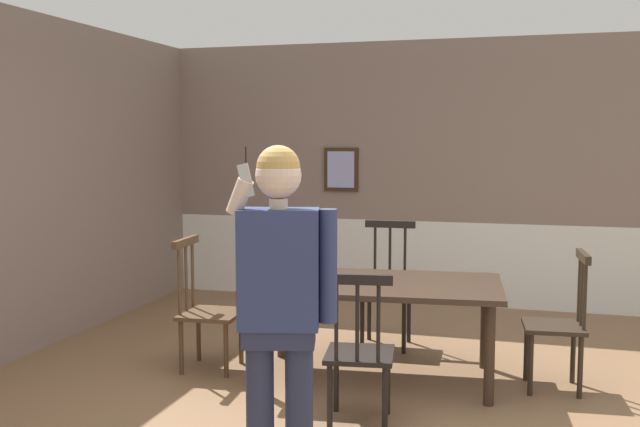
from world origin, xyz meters
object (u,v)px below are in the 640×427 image
dining_table (375,292)px  chair_at_table_head (359,352)px  chair_opposite_corner (559,324)px  chair_near_window (387,288)px  chair_by_doorway (206,309)px  person_figure (280,294)px

dining_table → chair_at_table_head: chair_at_table_head is taller
dining_table → chair_at_table_head: (0.09, -0.89, -0.19)m
dining_table → chair_opposite_corner: bearing=5.5°
chair_near_window → chair_at_table_head: size_ratio=1.09×
chair_by_doorway → chair_near_window: bearing=126.2°
dining_table → chair_near_window: (-0.08, 0.89, -0.16)m
chair_by_doorway → chair_at_table_head: (1.37, -0.77, -0.01)m
dining_table → chair_by_doorway: (-1.28, -0.12, -0.18)m
dining_table → chair_at_table_head: bearing=-84.4°
chair_near_window → dining_table: bearing=92.8°
dining_table → chair_opposite_corner: size_ratio=1.93×
chair_by_doorway → person_figure: 2.13m
chair_near_window → chair_at_table_head: 1.79m
person_figure → dining_table: bearing=-107.4°
chair_near_window → chair_by_doorway: chair_near_window is taller
chair_by_doorway → chair_opposite_corner: (2.57, 0.25, 0.01)m
chair_opposite_corner → person_figure: (-1.38, -1.93, 0.52)m
dining_table → person_figure: bearing=-93.1°
chair_near_window → person_figure: size_ratio=0.61×
chair_by_doorway → chair_at_table_head: size_ratio=1.04×
dining_table → person_figure: (-0.10, -1.81, 0.35)m
chair_near_window → chair_opposite_corner: chair_near_window is taller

